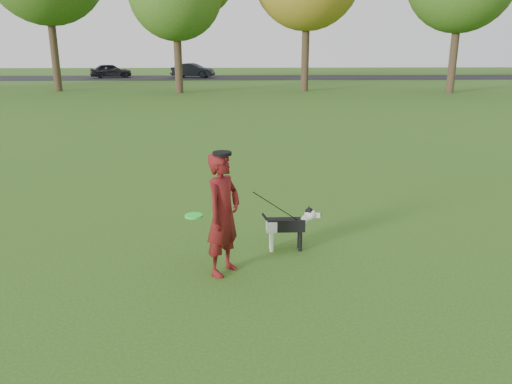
{
  "coord_description": "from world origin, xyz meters",
  "views": [
    {
      "loc": [
        -0.35,
        -6.44,
        2.94
      ],
      "look_at": [
        -0.11,
        0.25,
        0.95
      ],
      "focal_mm": 35.0,
      "sensor_mm": 36.0,
      "label": 1
    }
  ],
  "objects_px": {
    "man": "(223,214)",
    "car_left": "(111,71)",
    "dog": "(290,224)",
    "car_mid": "(193,70)"
  },
  "relations": [
    {
      "from": "man",
      "to": "car_mid",
      "type": "height_order",
      "value": "man"
    },
    {
      "from": "man",
      "to": "dog",
      "type": "height_order",
      "value": "man"
    },
    {
      "from": "man",
      "to": "dog",
      "type": "distance_m",
      "value": 1.27
    },
    {
      "from": "dog",
      "to": "car_mid",
      "type": "xyz_separation_m",
      "value": [
        -4.78,
        39.58,
        0.24
      ]
    },
    {
      "from": "man",
      "to": "car_left",
      "type": "relative_size",
      "value": 0.45
    },
    {
      "from": "man",
      "to": "car_left",
      "type": "xyz_separation_m",
      "value": [
        -11.17,
        40.31,
        -0.18
      ]
    },
    {
      "from": "dog",
      "to": "car_left",
      "type": "xyz_separation_m",
      "value": [
        -12.12,
        39.58,
        0.23
      ]
    },
    {
      "from": "car_mid",
      "to": "dog",
      "type": "bearing_deg",
      "value": -158.96
    },
    {
      "from": "dog",
      "to": "car_mid",
      "type": "relative_size",
      "value": 0.23
    },
    {
      "from": "car_left",
      "to": "man",
      "type": "bearing_deg",
      "value": 176.64
    }
  ]
}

